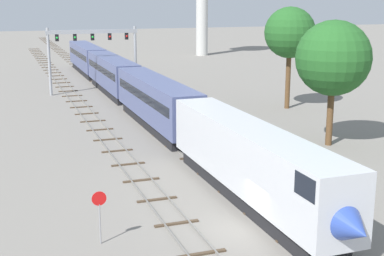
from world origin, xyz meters
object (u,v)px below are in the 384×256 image
Objects in this scene: signal_gantry at (93,45)px; passenger_train at (130,85)px; trackside_tree_mid at (290,33)px; trackside_tree_left at (333,58)px; stop_sign at (100,210)px.

passenger_train is at bearing -78.63° from signal_gantry.
passenger_train is at bearing 157.82° from trackside_tree_mid.
trackside_tree_mid is at bearing -22.18° from passenger_train.
passenger_train is at bearing 118.61° from trackside_tree_left.
signal_gantry is at bearing 80.57° from stop_sign.
stop_sign is (-10.00, -35.49, -0.73)m from passenger_train.
passenger_train is at bearing 74.26° from stop_sign.
signal_gantry is 1.04× the size of trackside_tree_mid.
trackside_tree_mid is (16.98, -6.92, 6.04)m from passenger_train.
signal_gantry is 36.77m from trackside_tree_left.
trackside_tree_left reaches higher than signal_gantry.
trackside_tree_left is at bearing 30.10° from stop_sign.
trackside_tree_mid reaches higher than trackside_tree_left.
trackside_tree_left is at bearing -61.39° from passenger_train.
stop_sign is 0.27× the size of trackside_tree_left.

